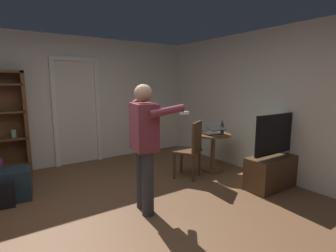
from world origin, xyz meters
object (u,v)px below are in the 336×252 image
(person_blue_shirt, at_px, (145,140))
(tv_flatscreen, at_px, (275,165))
(side_table, at_px, (213,146))
(bottle_on_table, at_px, (222,128))
(wooden_chair, at_px, (191,147))
(laptop, at_px, (214,132))
(suitcase_small, at_px, (6,185))

(person_blue_shirt, bearing_deg, tv_flatscreen, -12.37)
(side_table, bearing_deg, bottle_on_table, -29.74)
(tv_flatscreen, distance_m, wooden_chair, 1.37)
(laptop, height_order, wooden_chair, wooden_chair)
(laptop, relative_size, suitcase_small, 0.59)
(side_table, height_order, bottle_on_table, bottle_on_table)
(tv_flatscreen, height_order, suitcase_small, tv_flatscreen)
(wooden_chair, bearing_deg, suitcase_small, 163.96)
(tv_flatscreen, bearing_deg, side_table, 104.51)
(person_blue_shirt, distance_m, suitcase_small, 2.12)
(wooden_chair, xyz_separation_m, person_blue_shirt, (-1.23, -0.58, 0.39))
(tv_flatscreen, xyz_separation_m, suitcase_small, (-3.56, 1.82, -0.13))
(wooden_chair, bearing_deg, side_table, 6.69)
(laptop, height_order, person_blue_shirt, person_blue_shirt)
(bottle_on_table, distance_m, suitcase_small, 3.55)
(tv_flatscreen, relative_size, person_blue_shirt, 0.72)
(person_blue_shirt, bearing_deg, wooden_chair, 25.31)
(side_table, distance_m, suitcase_small, 3.36)
(bottle_on_table, xyz_separation_m, suitcase_small, (-3.41, 0.79, -0.59))
(side_table, xyz_separation_m, laptop, (-0.04, -0.04, 0.28))
(tv_flatscreen, distance_m, bottle_on_table, 1.14)
(bottle_on_table, bearing_deg, side_table, 150.26)
(side_table, height_order, suitcase_small, side_table)
(person_blue_shirt, xyz_separation_m, suitcase_small, (-1.47, 1.36, -0.71))
(suitcase_small, bearing_deg, side_table, -3.86)
(tv_flatscreen, xyz_separation_m, person_blue_shirt, (-2.09, 0.46, 0.59))
(side_table, bearing_deg, suitcase_small, 167.80)
(person_blue_shirt, bearing_deg, side_table, 19.78)
(person_blue_shirt, bearing_deg, laptop, 18.91)
(bottle_on_table, distance_m, wooden_chair, 0.76)
(laptop, bearing_deg, side_table, 50.64)
(bottle_on_table, distance_m, person_blue_shirt, 2.03)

